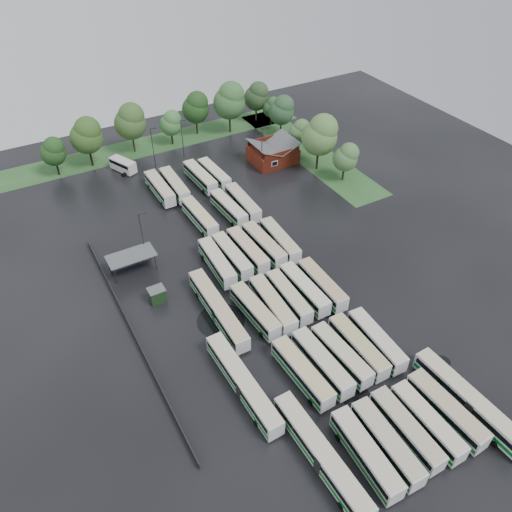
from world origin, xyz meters
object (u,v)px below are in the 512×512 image
artic_bus_west_a (321,455)px  minibus (123,165)px  brick_building (273,154)px  artic_bus_east (469,401)px

artic_bus_west_a → minibus: bearing=88.2°
brick_building → artic_bus_east: size_ratio=0.58×
artic_bus_east → brick_building: bearing=78.2°
minibus → artic_bus_east: bearing=-100.5°
artic_bus_east → artic_bus_west_a: bearing=168.6°
brick_building → artic_bus_west_a: size_ratio=0.58×
brick_building → minibus: brick_building is taller
artic_bus_east → minibus: artic_bus_east is taller
minibus → brick_building: bearing=-46.4°
brick_building → artic_bus_west_a: (-33.06, -66.09, -0.07)m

